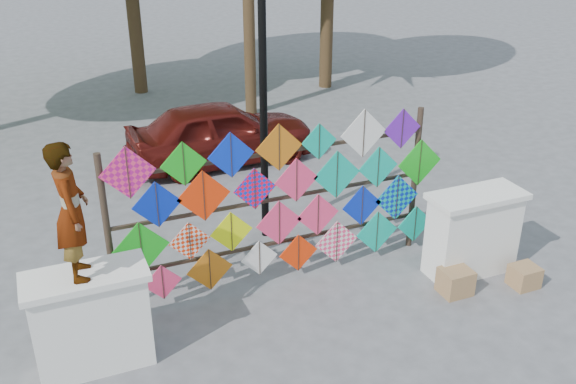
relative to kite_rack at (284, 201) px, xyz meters
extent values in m
plane|color=gray|center=(-0.11, -0.73, -1.23)|extent=(80.00, 80.00, 0.00)
cube|color=white|center=(-2.81, -0.93, -0.63)|extent=(1.30, 0.55, 1.20)
cube|color=white|center=(-2.81, -0.93, 0.01)|extent=(1.40, 0.65, 0.08)
cube|color=white|center=(2.59, -0.93, -0.63)|extent=(1.30, 0.55, 1.20)
cube|color=white|center=(2.59, -0.93, 0.01)|extent=(1.40, 0.65, 0.08)
cylinder|color=#32251B|center=(-2.41, 0.07, -0.08)|extent=(0.09, 0.09, 2.30)
cylinder|color=#32251B|center=(2.19, 0.07, -0.08)|extent=(0.09, 0.09, 2.30)
cube|color=#32251B|center=(-0.11, 0.07, -0.68)|extent=(4.60, 0.04, 0.04)
cube|color=#32251B|center=(-0.11, 0.07, 0.02)|extent=(4.60, 0.04, 0.04)
cube|color=#32251B|center=(-0.11, 0.07, 0.72)|extent=(4.60, 0.04, 0.04)
cube|color=#FF376B|center=(-2.09, 0.01, 0.78)|extent=(0.71, 0.01, 0.71)
cube|color=#32251B|center=(-2.09, 0.00, 0.78)|extent=(0.01, 0.01, 0.70)
cube|color=#16B31A|center=(-1.38, 0.01, 0.79)|extent=(0.61, 0.01, 0.61)
cube|color=#32251B|center=(-1.38, 0.00, 0.79)|extent=(0.01, 0.01, 0.60)
cube|color=#092DD3|center=(-0.75, 0.01, 0.81)|extent=(0.64, 0.01, 0.64)
cube|color=#32251B|center=(-0.75, 0.00, 0.81)|extent=(0.01, 0.01, 0.63)
cube|color=#C86712|center=(-0.07, 0.01, 0.81)|extent=(0.68, 0.01, 0.68)
cube|color=#32251B|center=(-0.07, 0.00, 0.81)|extent=(0.01, 0.01, 0.67)
cube|color=#0BB093|center=(0.52, 0.01, 0.81)|extent=(0.53, 0.01, 0.53)
cube|color=#32251B|center=(0.52, 0.00, 0.81)|extent=(0.01, 0.01, 0.52)
cube|color=white|center=(1.22, 0.01, 0.83)|extent=(0.73, 0.01, 0.73)
cube|color=#32251B|center=(1.22, 0.00, 0.83)|extent=(0.01, 0.01, 0.71)
cube|color=#6918BB|center=(1.85, 0.01, 0.81)|extent=(0.61, 0.01, 0.61)
cube|color=#32251B|center=(1.85, 0.00, 0.81)|extent=(0.01, 0.01, 0.60)
cube|color=#0825BB|center=(-1.77, -0.03, 0.30)|extent=(0.65, 0.01, 0.65)
cube|color=#32251B|center=(-1.77, -0.04, 0.30)|extent=(0.01, 0.01, 0.64)
cube|color=#FB3107|center=(-1.15, -0.03, 0.31)|extent=(0.73, 0.01, 0.73)
cube|color=#32251B|center=(-1.15, -0.04, 0.31)|extent=(0.01, 0.01, 0.72)
cube|color=#092DD3|center=(-0.44, -0.03, 0.28)|extent=(0.62, 0.01, 0.62)
cube|color=#32251B|center=(-0.44, -0.04, 0.28)|extent=(0.01, 0.01, 0.60)
cube|color=#FF376B|center=(0.17, -0.03, 0.30)|extent=(0.66, 0.01, 0.66)
cube|color=#32251B|center=(0.17, -0.04, 0.30)|extent=(0.01, 0.01, 0.65)
cube|color=#0BB093|center=(0.79, -0.03, 0.28)|extent=(0.73, 0.01, 0.73)
cube|color=#32251B|center=(0.79, -0.04, 0.28)|extent=(0.01, 0.01, 0.72)
cube|color=#0BB093|center=(1.46, -0.03, 0.29)|extent=(0.65, 0.01, 0.65)
cube|color=#32251B|center=(1.46, -0.04, 0.29)|extent=(0.01, 0.01, 0.63)
cube|color=#16B31A|center=(2.18, -0.03, 0.24)|extent=(0.75, 0.01, 0.75)
cube|color=#32251B|center=(2.18, -0.04, 0.24)|extent=(0.01, 0.01, 0.73)
cube|color=#16B31A|center=(-2.04, -0.07, -0.25)|extent=(0.75, 0.01, 0.75)
cube|color=#32251B|center=(-2.04, -0.08, -0.25)|extent=(0.01, 0.01, 0.73)
cube|color=white|center=(-1.39, -0.07, -0.30)|extent=(0.57, 0.01, 0.57)
cube|color=#32251B|center=(-1.39, -0.08, -0.30)|extent=(0.01, 0.01, 0.56)
cube|color=#EEFF0A|center=(-0.81, -0.07, -0.28)|extent=(0.61, 0.01, 0.61)
cube|color=#32251B|center=(-0.81, -0.08, -0.28)|extent=(0.01, 0.01, 0.60)
cube|color=#FF376B|center=(-0.11, -0.07, -0.29)|extent=(0.69, 0.01, 0.69)
cube|color=#32251B|center=(-0.11, -0.08, -0.29)|extent=(0.01, 0.01, 0.68)
cube|color=#FF376B|center=(0.49, -0.07, -0.28)|extent=(0.66, 0.01, 0.66)
cube|color=#32251B|center=(0.49, -0.08, -0.28)|extent=(0.01, 0.01, 0.65)
cube|color=#0825BB|center=(1.21, -0.07, -0.27)|extent=(0.65, 0.01, 0.65)
cube|color=#32251B|center=(1.21, -0.08, -0.27)|extent=(0.01, 0.01, 0.64)
cube|color=#0825BB|center=(1.80, -0.07, -0.25)|extent=(0.74, 0.01, 0.74)
cube|color=#32251B|center=(1.80, -0.08, -0.25)|extent=(0.01, 0.01, 0.73)
cube|color=#FF376B|center=(-1.81, -0.11, -0.82)|extent=(0.53, 0.01, 0.53)
cube|color=#32251B|center=(-1.81, -0.12, -0.82)|extent=(0.01, 0.01, 0.52)
cube|color=#C86712|center=(-1.15, -0.11, -0.78)|extent=(0.66, 0.01, 0.66)
cube|color=#32251B|center=(-1.15, -0.12, -0.78)|extent=(0.01, 0.01, 0.64)
cube|color=white|center=(-0.43, -0.11, -0.76)|extent=(0.55, 0.01, 0.55)
cube|color=#32251B|center=(-0.43, -0.12, -0.76)|extent=(0.01, 0.01, 0.54)
cube|color=#FB3107|center=(0.17, -0.11, -0.82)|extent=(0.60, 0.01, 0.60)
cube|color=#32251B|center=(0.17, -0.12, -0.82)|extent=(0.01, 0.01, 0.59)
cube|color=white|center=(0.79, -0.11, -0.77)|extent=(0.69, 0.01, 0.69)
cube|color=#32251B|center=(0.79, -0.12, -0.77)|extent=(0.01, 0.01, 0.68)
cube|color=#0BB093|center=(1.47, -0.11, -0.75)|extent=(0.70, 0.01, 0.70)
cube|color=#32251B|center=(1.47, -0.12, -0.75)|extent=(0.01, 0.01, 0.69)
cube|color=#0BB093|center=(2.14, -0.11, -0.75)|extent=(0.62, 0.01, 0.62)
cube|color=#32251B|center=(2.14, -0.12, -0.75)|extent=(0.01, 0.01, 0.61)
cylinder|color=#4F3A22|center=(-0.11, 10.27, 0.83)|extent=(0.36, 0.36, 4.12)
cylinder|color=#4F3A22|center=(4.89, 8.77, 0.56)|extent=(0.36, 0.36, 3.58)
cylinder|color=#4F3A22|center=(2.09, 7.27, 1.52)|extent=(0.28, 0.28, 5.50)
imported|color=#99999E|center=(-2.84, -0.93, 0.84)|extent=(0.42, 0.61, 1.59)
imported|color=#53120E|center=(0.45, 4.52, -0.58)|extent=(3.90, 1.70, 1.31)
cylinder|color=black|center=(0.19, 1.27, 0.87)|extent=(0.12, 0.12, 4.20)
cube|color=#AC7953|center=(2.05, -1.33, -1.04)|extent=(0.42, 0.37, 0.37)
cube|color=#AC7953|center=(3.07, -1.57, -1.07)|extent=(0.38, 0.35, 0.32)
camera|label=1|loc=(-3.05, -7.43, 3.97)|focal=40.00mm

